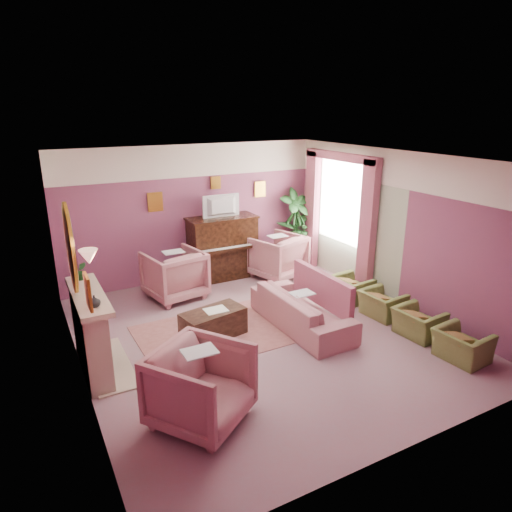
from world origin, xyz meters
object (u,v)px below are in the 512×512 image
television (223,205)px  olive_chair_d (352,285)px  olive_chair_b (419,318)px  piano (223,248)px  side_table (297,251)px  floral_armchair_left (174,272)px  floral_armchair_front (201,383)px  coffee_table (213,324)px  floral_armchair_right (277,254)px  olive_chair_a (462,341)px  sofa (302,303)px  olive_chair_c (382,300)px

television → olive_chair_d: bearing=-53.0°
television → olive_chair_b: (1.66, -3.84, -1.30)m
piano → side_table: (1.81, -0.11, -0.30)m
floral_armchair_left → floral_armchair_front: same height
floral_armchair_front → side_table: bearing=46.0°
piano → coffee_table: size_ratio=1.40×
floral_armchair_right → floral_armchair_front: bearing=-130.9°
olive_chair_b → floral_armchair_right: bearing=100.7°
floral_armchair_left → floral_armchair_right: 2.28m
olive_chair_a → coffee_table: bearing=141.2°
olive_chair_a → side_table: side_table is taller
olive_chair_b → olive_chair_d: bearing=90.0°
olive_chair_a → olive_chair_b: (0.00, 0.82, 0.00)m
sofa → olive_chair_a: 2.46m
floral_armchair_right → coffee_table: bearing=-140.9°
olive_chair_b → olive_chair_c: size_ratio=1.00×
olive_chair_d → side_table: 2.15m
olive_chair_a → floral_armchair_front: bearing=172.6°
sofa → floral_armchair_front: (-2.36, -1.48, 0.09)m
floral_armchair_right → olive_chair_b: floral_armchair_right is taller
floral_armchair_left → olive_chair_c: bearing=-40.7°
floral_armchair_left → sofa: bearing=-56.2°
floral_armchair_right → olive_chair_c: 2.62m
olive_chair_c → coffee_table: bearing=166.5°
olive_chair_b → floral_armchair_left: bearing=131.2°
sofa → floral_armchair_front: 2.79m
floral_armchair_left → olive_chair_b: (2.92, -3.33, -0.21)m
side_table → sofa: bearing=-121.5°
coffee_table → sofa: size_ratio=0.48×
sofa → floral_armchair_left: floral_armchair_left is taller
floral_armchair_right → olive_chair_d: bearing=-69.8°
floral_armchair_right → side_table: bearing=28.7°
sofa → olive_chair_d: (1.46, 0.48, -0.12)m
coffee_table → sofa: bearing=-14.0°
coffee_table → olive_chair_d: 2.90m
floral_armchair_front → olive_chair_c: (3.82, 1.14, -0.21)m
coffee_table → side_table: 3.80m
olive_chair_b → side_table: (0.15, 3.78, 0.05)m
sofa → olive_chair_c: sofa is taller
floral_armchair_right → floral_armchair_front: same height
floral_armchair_left → side_table: bearing=8.4°
olive_chair_c → olive_chair_d: (0.00, 0.82, 0.00)m
coffee_table → olive_chair_d: olive_chair_d is taller
olive_chair_b → olive_chair_c: same height
olive_chair_d → side_table: (0.15, 2.14, 0.05)m
olive_chair_a → olive_chair_d: size_ratio=1.00×
olive_chair_a → olive_chair_b: same height
olive_chair_c → olive_chair_b: bearing=-90.0°
olive_chair_a → olive_chair_d: (0.00, 2.46, 0.00)m
coffee_table → floral_armchair_left: size_ratio=0.97×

